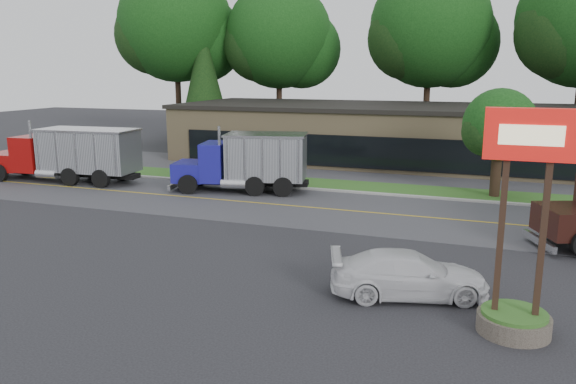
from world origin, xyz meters
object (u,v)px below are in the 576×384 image
Objects in this scene: bilo_sign at (519,260)px; dump_truck_red at (69,153)px; dump_truck_blue at (248,161)px; rally_car at (409,274)px.

bilo_sign is 0.57× the size of dump_truck_red.
dump_truck_blue is 1.65× the size of rally_car.
rally_car is (-3.00, 1.58, -1.32)m from bilo_sign.
dump_truck_blue is 16.60m from rally_car.
dump_truck_red is 2.17× the size of rally_car.
rally_car is at bearing 118.76° from dump_truck_blue.
dump_truck_blue is (-13.90, 14.05, -0.22)m from bilo_sign.
bilo_sign is 19.76m from dump_truck_blue.
dump_truck_red is 25.28m from rally_car.
dump_truck_red is 11.73m from dump_truck_blue.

